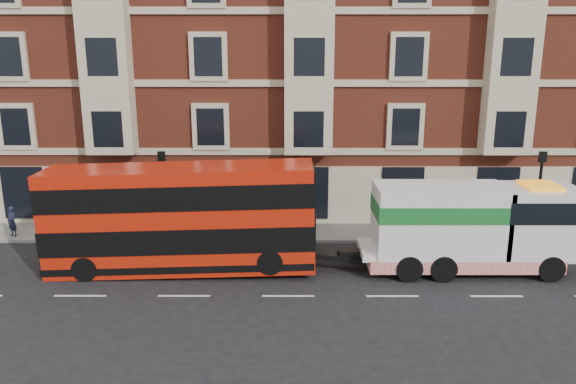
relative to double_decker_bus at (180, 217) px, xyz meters
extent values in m
plane|color=black|center=(4.51, -2.59, -2.39)|extent=(120.00, 120.00, 0.00)
cube|color=slate|center=(4.51, 4.91, -2.32)|extent=(90.00, 3.00, 0.15)
cube|color=brown|center=(5.01, 12.41, 6.61)|extent=(45.00, 12.00, 18.00)
cylinder|color=black|center=(-1.49, 3.61, -0.24)|extent=(0.14, 0.14, 4.00)
cube|color=black|center=(-1.49, 3.61, 1.86)|extent=(0.35, 0.15, 0.50)
cylinder|color=black|center=(16.51, 3.61, -0.24)|extent=(0.14, 0.14, 4.00)
cube|color=black|center=(16.51, 3.61, 1.86)|extent=(0.35, 0.15, 0.50)
cube|color=red|center=(0.00, 0.00, -0.06)|extent=(11.12, 2.48, 4.37)
cube|color=black|center=(0.00, 0.00, -0.71)|extent=(11.16, 2.54, 1.04)
cube|color=black|center=(0.00, 0.00, 1.08)|extent=(11.16, 2.54, 0.99)
cylinder|color=black|center=(-3.77, -1.12, -1.88)|extent=(1.03, 0.32, 1.03)
cylinder|color=black|center=(-3.77, 1.12, -1.88)|extent=(1.03, 0.32, 1.03)
cylinder|color=black|center=(3.77, -1.12, -1.58)|extent=(1.03, 0.32, 1.03)
cylinder|color=black|center=(3.77, 1.12, -1.58)|extent=(1.03, 0.32, 1.03)
cube|color=silver|center=(12.00, 0.00, -1.45)|extent=(8.94, 2.28, 0.30)
cube|color=silver|center=(14.88, 0.00, -0.16)|extent=(3.18, 2.48, 2.88)
cube|color=silver|center=(10.81, 0.00, -0.11)|extent=(5.36, 2.48, 2.88)
cube|color=#166726|center=(10.81, 0.00, 0.39)|extent=(5.41, 2.52, 0.70)
cube|color=red|center=(11.80, 0.00, -1.80)|extent=(7.94, 2.54, 0.55)
cylinder|color=black|center=(15.18, -1.12, -1.85)|extent=(1.09, 0.35, 1.09)
cylinder|color=black|center=(15.18, 1.12, -1.85)|extent=(1.09, 0.35, 1.09)
cylinder|color=black|center=(10.81, -1.12, -1.85)|extent=(1.09, 0.40, 1.09)
cylinder|color=black|center=(10.81, 1.12, -1.85)|extent=(1.09, 0.40, 1.09)
cylinder|color=black|center=(9.42, -1.12, -1.85)|extent=(1.09, 0.40, 1.09)
cylinder|color=black|center=(9.42, 1.12, -1.85)|extent=(1.09, 0.40, 1.09)
imported|color=#181B30|center=(-9.18, 4.03, -1.48)|extent=(0.66, 0.58, 1.52)
camera|label=1|loc=(4.55, -22.41, 6.86)|focal=35.00mm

